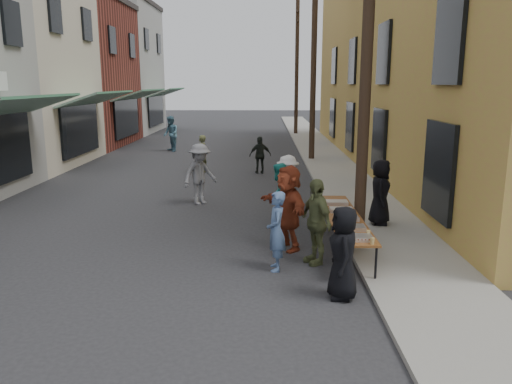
{
  "coord_description": "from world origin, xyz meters",
  "views": [
    {
      "loc": [
        2.08,
        -8.2,
        3.53
      ],
      "look_at": [
        1.92,
        2.03,
        1.3
      ],
      "focal_mm": 35.0,
      "sensor_mm": 36.0,
      "label": 1
    }
  ],
  "objects_px": {
    "serving_table": "(344,218)",
    "catering_tray_sausage": "(358,238)",
    "utility_pole_far": "(297,69)",
    "guest_front_c": "(279,196)",
    "utility_pole_near": "(368,37)",
    "guest_front_a": "(343,253)",
    "utility_pole_mid": "(314,61)",
    "server": "(380,192)"
  },
  "relations": [
    {
      "from": "utility_pole_near",
      "to": "utility_pole_far",
      "type": "relative_size",
      "value": 1.0
    },
    {
      "from": "utility_pole_far",
      "to": "server",
      "type": "distance_m",
      "value": 23.42
    },
    {
      "from": "serving_table",
      "to": "catering_tray_sausage",
      "type": "height_order",
      "value": "catering_tray_sausage"
    },
    {
      "from": "utility_pole_near",
      "to": "guest_front_c",
      "type": "bearing_deg",
      "value": 156.6
    },
    {
      "from": "guest_front_a",
      "to": "server",
      "type": "relative_size",
      "value": 0.98
    },
    {
      "from": "guest_front_a",
      "to": "catering_tray_sausage",
      "type": "bearing_deg",
      "value": 154.86
    },
    {
      "from": "utility_pole_mid",
      "to": "serving_table",
      "type": "relative_size",
      "value": 2.25
    },
    {
      "from": "utility_pole_far",
      "to": "catering_tray_sausage",
      "type": "height_order",
      "value": "utility_pole_far"
    },
    {
      "from": "utility_pole_far",
      "to": "server",
      "type": "xyz_separation_m",
      "value": [
        0.66,
        -23.14,
        -3.59
      ]
    },
    {
      "from": "catering_tray_sausage",
      "to": "serving_table",
      "type": "bearing_deg",
      "value": 90.0
    },
    {
      "from": "guest_front_a",
      "to": "guest_front_c",
      "type": "bearing_deg",
      "value": -166.5
    },
    {
      "from": "utility_pole_near",
      "to": "guest_front_c",
      "type": "height_order",
      "value": "utility_pole_near"
    },
    {
      "from": "utility_pole_near",
      "to": "utility_pole_mid",
      "type": "bearing_deg",
      "value": 90.0
    },
    {
      "from": "serving_table",
      "to": "catering_tray_sausage",
      "type": "distance_m",
      "value": 1.65
    },
    {
      "from": "guest_front_c",
      "to": "catering_tray_sausage",
      "type": "bearing_deg",
      "value": 49.44
    },
    {
      "from": "utility_pole_far",
      "to": "catering_tray_sausage",
      "type": "bearing_deg",
      "value": -91.08
    },
    {
      "from": "server",
      "to": "guest_front_c",
      "type": "bearing_deg",
      "value": 104.53
    },
    {
      "from": "utility_pole_near",
      "to": "serving_table",
      "type": "xyz_separation_m",
      "value": [
        -0.5,
        -0.85,
        -3.79
      ]
    },
    {
      "from": "utility_pole_mid",
      "to": "catering_tray_sausage",
      "type": "distance_m",
      "value": 14.98
    },
    {
      "from": "utility_pole_far",
      "to": "serving_table",
      "type": "distance_m",
      "value": 25.15
    },
    {
      "from": "utility_pole_mid",
      "to": "guest_front_c",
      "type": "height_order",
      "value": "utility_pole_mid"
    },
    {
      "from": "guest_front_a",
      "to": "guest_front_c",
      "type": "distance_m",
      "value": 4.24
    },
    {
      "from": "utility_pole_mid",
      "to": "server",
      "type": "relative_size",
      "value": 5.56
    },
    {
      "from": "guest_front_c",
      "to": "utility_pole_near",
      "type": "bearing_deg",
      "value": 93.84
    },
    {
      "from": "guest_front_a",
      "to": "guest_front_c",
      "type": "relative_size",
      "value": 0.97
    },
    {
      "from": "utility_pole_mid",
      "to": "serving_table",
      "type": "bearing_deg",
      "value": -92.23
    },
    {
      "from": "utility_pole_far",
      "to": "server",
      "type": "relative_size",
      "value": 5.56
    },
    {
      "from": "guest_front_a",
      "to": "server",
      "type": "height_order",
      "value": "server"
    },
    {
      "from": "catering_tray_sausage",
      "to": "utility_pole_far",
      "type": "bearing_deg",
      "value": 88.92
    },
    {
      "from": "guest_front_c",
      "to": "utility_pole_mid",
      "type": "bearing_deg",
      "value": -162.13
    },
    {
      "from": "catering_tray_sausage",
      "to": "guest_front_c",
      "type": "distance_m",
      "value": 3.57
    },
    {
      "from": "catering_tray_sausage",
      "to": "guest_front_a",
      "type": "relative_size",
      "value": 0.32
    },
    {
      "from": "utility_pole_near",
      "to": "serving_table",
      "type": "bearing_deg",
      "value": -120.36
    },
    {
      "from": "utility_pole_near",
      "to": "utility_pole_mid",
      "type": "height_order",
      "value": "same"
    },
    {
      "from": "serving_table",
      "to": "server",
      "type": "xyz_separation_m",
      "value": [
        1.16,
        1.72,
        0.2
      ]
    },
    {
      "from": "utility_pole_far",
      "to": "guest_front_c",
      "type": "bearing_deg",
      "value": -94.56
    },
    {
      "from": "guest_front_a",
      "to": "server",
      "type": "xyz_separation_m",
      "value": [
        1.56,
        4.2,
        0.12
      ]
    },
    {
      "from": "catering_tray_sausage",
      "to": "guest_front_c",
      "type": "xyz_separation_m",
      "value": [
        -1.35,
        3.3,
        0.03
      ]
    },
    {
      "from": "utility_pole_near",
      "to": "guest_front_a",
      "type": "height_order",
      "value": "utility_pole_near"
    },
    {
      "from": "serving_table",
      "to": "guest_front_a",
      "type": "height_order",
      "value": "guest_front_a"
    },
    {
      "from": "serving_table",
      "to": "guest_front_a",
      "type": "xyz_separation_m",
      "value": [
        -0.4,
        -2.48,
        0.08
      ]
    },
    {
      "from": "utility_pole_near",
      "to": "server",
      "type": "bearing_deg",
      "value": 52.75
    }
  ]
}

